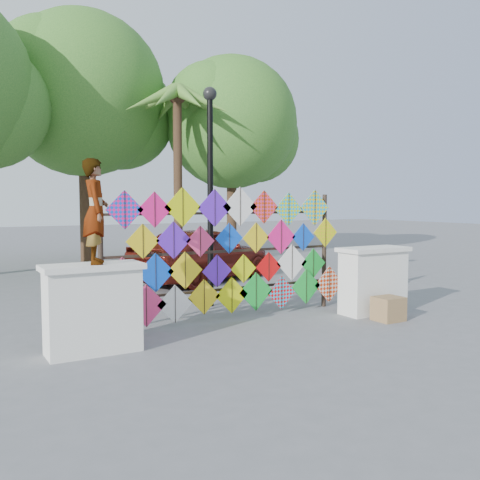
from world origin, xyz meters
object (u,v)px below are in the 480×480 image
Objects in this scene: sedan at (202,254)px; vendor_woman at (96,211)px; kite_rack at (232,254)px; lamppost at (210,175)px.

vendor_woman is at bearing 118.52° from sedan.
lamppost is at bearing 80.99° from kite_rack.
lamppost is (0.20, 1.27, 1.48)m from kite_rack.
vendor_woman is 3.73m from lamppost.
vendor_woman is at bearing -161.29° from kite_rack.
sedan is 3.94m from lamppost.
vendor_woman is (-2.73, -0.93, 0.82)m from kite_rack.
vendor_woman reaches higher than sedan.
sedan is at bearing 66.90° from lamppost.
lamppost is at bearing -38.57° from vendor_woman.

